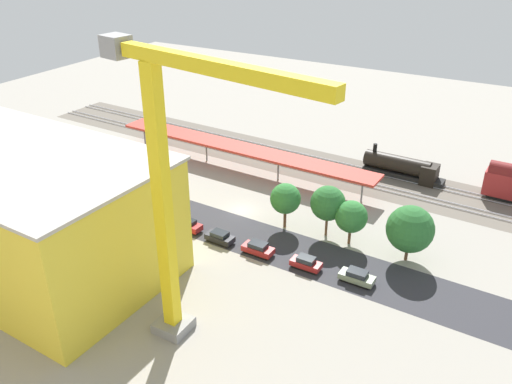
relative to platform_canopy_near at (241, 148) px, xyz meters
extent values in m
plane|color=gray|center=(-8.09, 13.22, -4.19)|extent=(193.56, 193.56, 0.00)
cube|color=#665E54|center=(-8.09, -8.48, -4.19)|extent=(121.38, 17.71, 0.01)
cube|color=#2D2D33|center=(-8.09, 19.19, -4.19)|extent=(121.22, 13.28, 0.01)
cube|color=#9E9EA8|center=(-8.09, -11.92, -4.01)|extent=(120.90, 4.41, 0.12)
cube|color=#9E9EA8|center=(-8.09, -10.48, -4.01)|extent=(120.90, 4.41, 0.12)
cube|color=#9E9EA8|center=(-8.09, -6.49, -4.01)|extent=(120.90, 4.41, 0.12)
cube|color=#9E9EA8|center=(-8.09, -5.05, -4.01)|extent=(120.90, 4.41, 0.12)
cube|color=#B73328|center=(0.00, 0.00, 0.03)|extent=(51.91, 6.72, 0.43)
cylinder|color=slate|center=(-23.28, 0.83, -2.19)|extent=(0.30, 0.30, 4.00)
cylinder|color=slate|center=(-7.76, 0.28, -2.19)|extent=(0.30, 0.30, 4.00)
cylinder|color=slate|center=(7.76, -0.28, -2.19)|extent=(0.30, 0.30, 4.00)
cylinder|color=slate|center=(23.28, -0.83, -2.19)|extent=(0.30, 0.30, 4.00)
cube|color=black|center=(-26.66, -11.20, -3.69)|extent=(14.24, 3.10, 1.00)
cylinder|color=black|center=(-25.37, -11.24, -1.74)|extent=(11.66, 3.30, 2.89)
cube|color=black|center=(-31.15, -11.04, -2.46)|extent=(2.69, 3.18, 3.45)
cylinder|color=black|center=(-21.09, -11.40, 0.40)|extent=(0.70, 0.70, 1.40)
cube|color=black|center=(-30.22, 21.91, -4.04)|extent=(3.74, 1.87, 0.30)
cube|color=gray|center=(-30.22, 21.91, -3.50)|extent=(4.45, 1.96, 0.77)
cube|color=#1E2328|center=(-30.22, 21.91, -2.81)|extent=(2.50, 1.69, 0.63)
cube|color=black|center=(-23.42, 22.37, -4.04)|extent=(3.43, 1.71, 0.30)
cube|color=maroon|center=(-23.42, 22.37, -3.51)|extent=(4.08, 1.79, 0.76)
cube|color=#1E2328|center=(-23.42, 22.37, -2.80)|extent=(2.29, 1.56, 0.66)
cube|color=black|center=(-16.31, 22.50, -4.04)|extent=(3.70, 1.89, 0.30)
cube|color=maroon|center=(-16.31, 22.50, -3.49)|extent=(4.39, 1.98, 0.81)
cube|color=#1E2328|center=(-16.31, 22.50, -2.77)|extent=(2.47, 1.72, 0.63)
cube|color=black|center=(-10.16, 22.58, -4.04)|extent=(3.56, 1.95, 0.30)
cube|color=black|center=(-10.16, 22.58, -3.49)|extent=(4.22, 2.06, 0.79)
cube|color=#1E2328|center=(-10.16, 22.58, -2.82)|extent=(2.39, 1.75, 0.55)
cube|color=black|center=(-4.07, 22.06, -4.04)|extent=(4.10, 2.02, 0.30)
cube|color=maroon|center=(-4.07, 22.06, -3.46)|extent=(4.86, 2.15, 0.85)
cube|color=#1E2328|center=(-4.07, 22.06, -2.78)|extent=(2.77, 1.77, 0.51)
cube|color=black|center=(3.12, 22.74, -4.04)|extent=(3.96, 1.94, 0.30)
cube|color=black|center=(3.12, 22.74, -3.51)|extent=(4.69, 2.06, 0.76)
cube|color=#1E2328|center=(3.12, 22.74, -2.81)|extent=(2.66, 1.72, 0.65)
cube|color=black|center=(9.09, 22.63, -4.04)|extent=(3.72, 1.86, 0.30)
cube|color=silver|center=(9.09, 22.63, -3.47)|extent=(4.41, 1.97, 0.85)
cube|color=#1E2328|center=(9.09, 22.63, -2.76)|extent=(2.50, 1.65, 0.57)
cube|color=black|center=(15.19, 22.48, -4.04)|extent=(4.03, 1.91, 0.30)
cube|color=silver|center=(15.19, 22.48, -3.47)|extent=(4.78, 2.02, 0.83)
cube|color=#1E2328|center=(15.19, 22.48, -2.74)|extent=(2.71, 1.69, 0.64)
cube|color=yellow|center=(10.36, 38.96, 3.42)|extent=(41.40, 22.61, 15.22)
cube|color=#ADA89E|center=(10.36, 38.96, 11.23)|extent=(42.02, 23.23, 0.40)
cube|color=gray|center=(-15.64, 40.25, -3.59)|extent=(3.60, 3.60, 1.20)
cube|color=yellow|center=(-15.64, 40.25, 10.72)|extent=(1.40, 1.40, 29.82)
cube|color=yellow|center=(-23.50, 41.61, 26.23)|extent=(21.84, 4.93, 1.20)
cube|color=gray|center=(-11.20, 39.48, 26.23)|extent=(2.71, 2.38, 2.00)
cube|color=black|center=(19.42, 22.20, -3.94)|extent=(8.56, 2.66, 0.50)
cube|color=silver|center=(18.27, 22.15, -2.10)|extent=(6.28, 2.82, 3.18)
cube|color=silver|center=(22.50, 22.34, -2.43)|extent=(2.41, 2.64, 2.53)
cube|color=black|center=(4.07, 23.96, -3.94)|extent=(8.53, 2.76, 0.50)
cube|color=silver|center=(3.02, 24.02, -2.19)|extent=(6.45, 2.89, 3.01)
cube|color=maroon|center=(7.22, 23.77, -2.58)|extent=(2.23, 2.65, 2.22)
cube|color=black|center=(13.12, 21.72, -3.94)|extent=(9.29, 2.20, 0.50)
cube|color=silver|center=(12.05, 21.73, -2.23)|extent=(7.16, 2.44, 2.92)
cube|color=maroon|center=(16.69, 21.71, -2.55)|extent=(2.15, 2.42, 2.27)
cylinder|color=brown|center=(-34.21, 13.91, -2.90)|extent=(0.43, 0.43, 2.58)
sphere|color=#28662D|center=(-34.21, 13.91, 0.59)|extent=(6.26, 6.26, 6.26)
cylinder|color=brown|center=(-22.42, 13.37, -2.46)|extent=(0.37, 0.37, 3.45)
sphere|color=#28662D|center=(-22.42, 13.37, 1.01)|extent=(4.99, 4.99, 4.99)
cylinder|color=brown|center=(-16.23, 14.31, -2.60)|extent=(0.44, 0.44, 3.18)
sphere|color=#2D7233|center=(-16.23, 14.31, 0.57)|extent=(4.49, 4.49, 4.49)
cylinder|color=brown|center=(-26.13, 13.82, -2.83)|extent=(0.40, 0.40, 2.72)
sphere|color=#2D7233|center=(-26.13, 13.82, 0.11)|extent=(4.51, 4.51, 4.51)
cylinder|color=#333333|center=(18.25, 24.07, -1.06)|extent=(0.16, 0.16, 6.26)
cube|color=black|center=(18.25, 24.07, 2.52)|extent=(0.36, 0.36, 0.90)
sphere|color=red|center=(18.47, 24.07, 2.22)|extent=(0.20, 0.20, 0.20)
camera|label=1|loc=(-46.15, 75.27, 36.16)|focal=37.20mm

